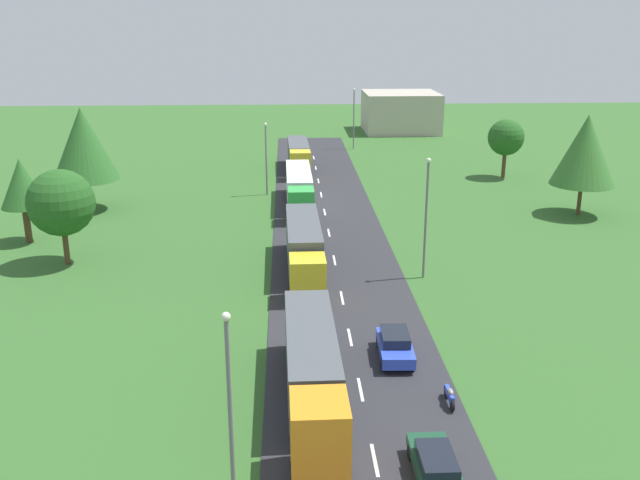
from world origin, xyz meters
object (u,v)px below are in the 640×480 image
object	(u,v)px
tree_maple	(585,150)
distant_building	(400,112)
lamppost_second	(426,213)
tree_pine	(22,184)
car_lead	(436,465)
truck_second	(304,246)
car_second	(395,345)
tree_birch	(506,138)
motorcycle_courier	(449,395)
truck_third	(299,187)
lamppost_third	(266,155)
truck_lead	(313,369)
lamppost_fourth	(354,116)
tree_elm	(61,203)
tree_oak	(83,144)
lamppost_lead	(230,400)
truck_fourth	(299,155)

from	to	relation	value
tree_maple	distant_building	xyz separation A→B (m)	(-9.30, 53.38, -3.18)
tree_maple	distant_building	distance (m)	54.27
lamppost_second	tree_pine	xyz separation A→B (m)	(-32.53, 10.24, 0.14)
distant_building	car_lead	bearing A→B (deg)	-98.05
truck_second	car_second	world-z (taller)	truck_second
lamppost_second	truck_second	bearing A→B (deg)	169.86
tree_birch	tree_maple	world-z (taller)	tree_maple
truck_second	motorcycle_courier	bearing A→B (deg)	-70.86
lamppost_second	tree_maple	size ratio (longest dim) A/B	0.92
truck_third	lamppost_third	distance (m)	6.68
truck_second	truck_third	bearing A→B (deg)	90.02
tree_maple	distant_building	size ratio (longest dim) A/B	0.80
car_second	tree_maple	bearing A→B (deg)	52.45
truck_lead	car_lead	size ratio (longest dim) A/B	3.17
truck_second	distant_building	distance (m)	70.71
motorcycle_courier	truck_second	bearing A→B (deg)	109.14
truck_second	truck_third	distance (m)	19.37
truck_lead	lamppost_third	distance (m)	44.17
tree_maple	tree_pine	world-z (taller)	tree_maple
truck_second	truck_third	size ratio (longest dim) A/B	0.94
lamppost_fourth	tree_maple	bearing A→B (deg)	-63.22
tree_elm	lamppost_second	bearing A→B (deg)	-9.07
truck_lead	lamppost_third	xyz separation A→B (m)	(-3.37, 43.98, 2.31)
car_second	tree_elm	bearing A→B (deg)	143.64
car_second	car_lead	bearing A→B (deg)	-89.80
tree_oak	lamppost_second	bearing A→B (deg)	-34.53
truck_second	lamppost_fourth	distance (m)	52.96
truck_third	tree_maple	distance (m)	28.11
car_second	tree_elm	world-z (taller)	tree_elm
lamppost_third	lamppost_lead	bearing A→B (deg)	-90.09
tree_oak	tree_pine	xyz separation A→B (m)	(-2.46, -10.45, -1.54)
lamppost_third	tree_maple	world-z (taller)	tree_maple
lamppost_third	lamppost_fourth	size ratio (longest dim) A/B	0.90
distant_building	motorcycle_courier	bearing A→B (deg)	-97.34
tree_birch	truck_fourth	bearing A→B (deg)	168.94
lamppost_fourth	tree_oak	bearing A→B (deg)	-132.04
motorcycle_courier	lamppost_third	world-z (taller)	lamppost_third
truck_lead	truck_fourth	distance (m)	56.11
motorcycle_courier	distant_building	distance (m)	88.66
truck_fourth	lamppost_lead	bearing A→B (deg)	-93.43
lamppost_lead	tree_maple	bearing A→B (deg)	53.18
car_second	motorcycle_courier	size ratio (longest dim) A/B	2.18
car_second	tree_elm	distance (m)	29.41
tree_maple	tree_oak	bearing A→B (deg)	175.14
car_lead	lamppost_second	distance (m)	24.67
truck_lead	distant_building	world-z (taller)	distant_building
car_lead	lamppost_fourth	bearing A→B (deg)	87.20
tree_birch	distant_building	distance (m)	37.14
motorcycle_courier	truck_third	bearing A→B (deg)	99.90
tree_birch	lamppost_third	bearing A→B (deg)	-165.61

